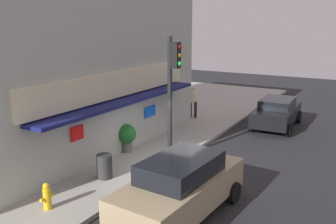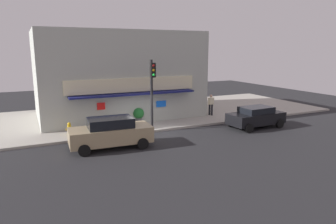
# 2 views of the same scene
# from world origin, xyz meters

# --- Properties ---
(ground_plane) EXTENTS (53.07, 53.07, 0.00)m
(ground_plane) POSITION_xyz_m (0.00, 0.00, 0.00)
(ground_plane) COLOR #232326
(sidewalk) EXTENTS (35.38, 11.06, 0.15)m
(sidewalk) POSITION_xyz_m (0.00, 5.53, 0.08)
(sidewalk) COLOR #A39E93
(sidewalk) RESTS_ON ground_plane
(corner_building) EXTENTS (12.63, 8.40, 6.73)m
(corner_building) POSITION_xyz_m (-0.29, 6.16, 3.51)
(corner_building) COLOR #ADB2A8
(corner_building) RESTS_ON sidewalk
(traffic_light) EXTENTS (0.32, 0.58, 4.69)m
(traffic_light) POSITION_xyz_m (0.34, 0.32, 3.17)
(traffic_light) COLOR black
(traffic_light) RESTS_ON sidewalk
(fire_hydrant) EXTENTS (0.47, 0.23, 0.79)m
(fire_hydrant) POSITION_xyz_m (-4.98, 1.36, 0.54)
(fire_hydrant) COLOR gold
(fire_hydrant) RESTS_ON sidewalk
(trash_can) EXTENTS (0.53, 0.53, 0.83)m
(trash_can) POSITION_xyz_m (-2.47, 1.37, 0.57)
(trash_can) COLOR #2D2D2D
(trash_can) RESTS_ON sidewalk
(pedestrian) EXTENTS (0.62, 0.47, 1.71)m
(pedestrian) POSITION_xyz_m (6.45, 2.49, 1.11)
(pedestrian) COLOR black
(pedestrian) RESTS_ON sidewalk
(potted_plant_by_doorway) EXTENTS (0.80, 0.80, 1.15)m
(potted_plant_by_doorway) POSITION_xyz_m (0.06, 2.32, 0.83)
(potted_plant_by_doorway) COLOR #59595B
(potted_plant_by_doorway) RESTS_ON sidewalk
(parked_car_black) EXTENTS (4.19, 2.17, 1.51)m
(parked_car_black) POSITION_xyz_m (7.38, -1.89, 0.80)
(parked_car_black) COLOR black
(parked_car_black) RESTS_ON ground_plane
(parked_car_tan) EXTENTS (4.66, 2.24, 1.75)m
(parked_car_tan) POSITION_xyz_m (-3.17, -1.97, 0.90)
(parked_car_tan) COLOR #9E8966
(parked_car_tan) RESTS_ON ground_plane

